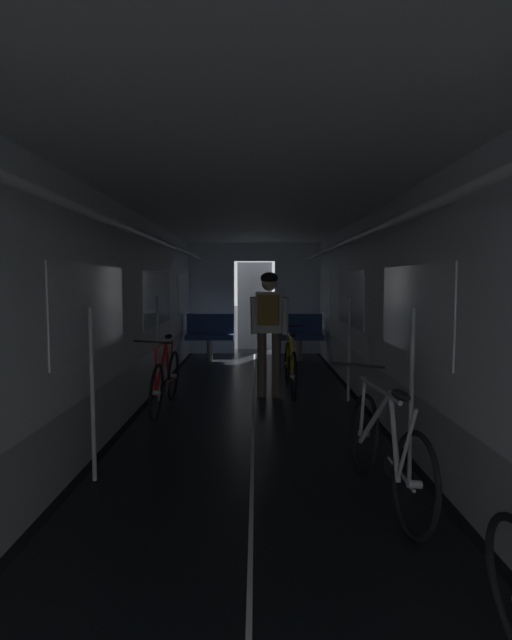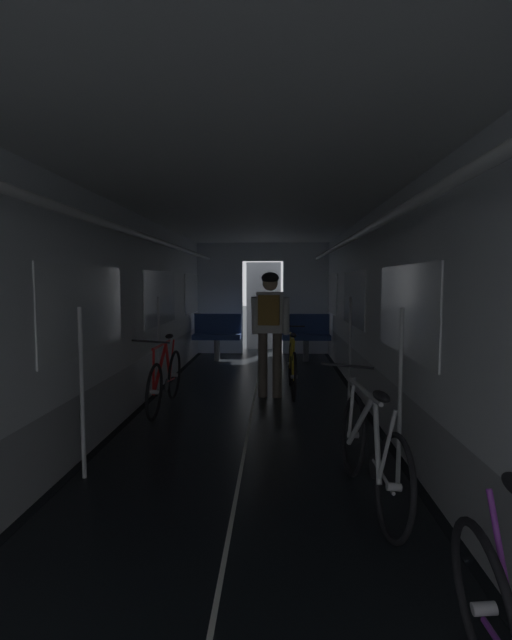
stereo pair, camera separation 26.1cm
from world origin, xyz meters
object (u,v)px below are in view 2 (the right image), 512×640
object	(u,v)px
bench_seat_far_left	(217,332)
bench_seat_far_right	(306,333)
bicycle_red	(165,379)
person_cyclist_aisle	(270,320)
bicycle_yellow_in_aisle	(292,367)
bicycle_silver	(370,451)

from	to	relation	value
bench_seat_far_left	bench_seat_far_right	bearing A→B (deg)	0.00
bench_seat_far_right	bicycle_red	xyz separation A→B (m)	(-1.99, -3.81, -0.18)
bicycle_red	person_cyclist_aisle	world-z (taller)	person_cyclist_aisle
person_cyclist_aisle	bicycle_yellow_in_aisle	xyz separation A→B (m)	(0.32, 0.27, -0.69)
bicycle_red	bicycle_silver	distance (m)	3.26
person_cyclist_aisle	bicycle_yellow_in_aisle	distance (m)	0.80
bench_seat_far_left	bicycle_silver	xyz separation A→B (m)	(1.88, -6.32, -0.19)
bench_seat_far_left	bicycle_red	size ratio (longest dim) A/B	0.58
bench_seat_far_right	person_cyclist_aisle	xyz separation A→B (m)	(-0.69, -3.14, 0.50)
bench_seat_far_left	bicycle_red	world-z (taller)	bench_seat_far_left
bicycle_silver	person_cyclist_aisle	xyz separation A→B (m)	(-0.77, 3.18, 0.69)
bicycle_silver	bicycle_red	bearing A→B (deg)	129.56
bench_seat_far_left	person_cyclist_aisle	xyz separation A→B (m)	(1.11, -3.14, 0.50)
bicycle_silver	person_cyclist_aisle	distance (m)	3.34
bench_seat_far_left	bench_seat_far_right	distance (m)	1.80
bench_seat_far_left	bicycle_yellow_in_aisle	xyz separation A→B (m)	(1.43, -2.88, -0.18)
bench_seat_far_left	bench_seat_far_right	size ratio (longest dim) A/B	1.00
bench_seat_far_left	bicycle_yellow_in_aisle	bearing A→B (deg)	-63.56
bicycle_yellow_in_aisle	bicycle_silver	bearing A→B (deg)	-82.58
bicycle_red	bicycle_silver	bearing A→B (deg)	-50.44
bench_seat_far_right	bicycle_red	bearing A→B (deg)	-117.60
bench_seat_far_left	bicycle_yellow_in_aisle	world-z (taller)	bench_seat_far_left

